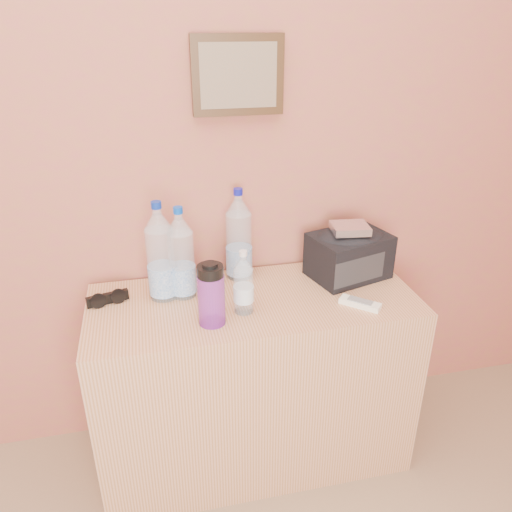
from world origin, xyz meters
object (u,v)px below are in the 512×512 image
Objects in this scene: dresser at (254,380)px; sunglasses at (107,298)px; pet_large_a at (161,256)px; pet_small at (244,285)px; pet_large_b at (181,258)px; pet_large_c at (239,239)px; ac_remote at (360,303)px; foil_packet at (350,228)px; nalgene_bottle at (211,294)px; toiletry_bag at (349,253)px.

dresser is 8.00× the size of sunglasses.
pet_small is at bearing -32.00° from pet_large_a.
pet_large_b is 0.95× the size of pet_large_c.
ac_remote is at bearing -29.52° from sunglasses.
foil_packet is at bearing -14.84° from pet_large_c.
pet_small is at bearing 21.84° from nalgene_bottle.
nalgene_bottle is (0.07, -0.20, -0.04)m from pet_large_b.
pet_large_b is 0.60m from foil_packet.
nalgene_bottle reaches higher than dresser.
pet_large_a is (-0.30, 0.09, 0.50)m from dresser.
foil_packet is (0.03, 0.20, 0.19)m from ac_remote.
pet_large_c is at bearing 94.88° from dresser.
pet_small reaches higher than sunglasses.
dresser is 0.59m from pet_large_a.
foil_packet reaches higher than nalgene_bottle.
dresser is 0.55m from pet_large_b.
pet_large_c reaches higher than nalgene_bottle.
toiletry_bag reaches higher than ac_remote.
pet_small is (0.18, -0.15, -0.05)m from pet_large_b.
ac_remote is (0.38, -0.05, -0.09)m from pet_small.
nalgene_bottle is (-0.16, -0.11, 0.45)m from dresser.
nalgene_bottle is (0.14, -0.20, -0.05)m from pet_large_a.
toiletry_bag is (0.43, 0.16, -0.00)m from pet_small.
sunglasses is 1.03× the size of ac_remote.
pet_large_b is at bearing 159.93° from dresser.
foil_packet is (0.37, 0.08, 0.55)m from dresser.
sunglasses is (-0.44, 0.15, -0.08)m from pet_small.
nalgene_bottle is 0.39m from sunglasses.
toiletry_bag is (0.38, 0.09, 0.44)m from dresser.
pet_small reaches higher than ac_remote.
nalgene_bottle is 1.54× the size of ac_remote.
pet_small reaches higher than dresser.
pet_large_a is at bearing -14.32° from sunglasses.
foil_packet is at bearing -142.00° from toiletry_bag.
dresser is 4.12× the size of toiletry_bag.
pet_large_c is 0.25m from pet_small.
dresser is at bearing -85.12° from pet_large_c.
pet_large_c is 0.41m from toiletry_bag.
pet_large_a reaches higher than pet_large_b.
pet_large_a is 0.07m from pet_large_b.
sunglasses is 0.52× the size of toiletry_bag.
pet_large_c is at bearing 165.16° from foil_packet.
foil_packet reaches higher than ac_remote.
pet_large_b is 1.54× the size of nalgene_bottle.
nalgene_bottle is at bearing -46.46° from sunglasses.
pet_small is at bearing -124.85° from dresser.
sunglasses is 0.85m from ac_remote.
toiletry_bag is 2.13× the size of foil_packet.
pet_large_c is 0.33m from nalgene_bottle.
pet_small is at bearing -145.37° from ac_remote.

